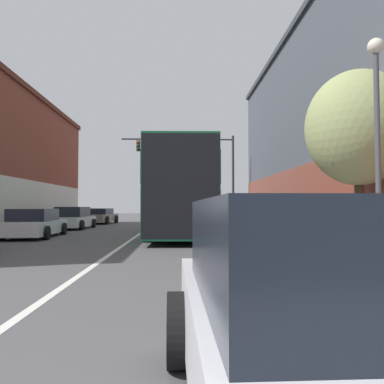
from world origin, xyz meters
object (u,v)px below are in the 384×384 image
parked_car_left_near (74,219)px  traffic_signal_gantry (196,158)px  parked_car_left_distant (35,224)px  street_lamp (378,144)px  street_tree_near (358,128)px  hatchback_foreground (358,332)px  bus (182,190)px  parked_car_left_mid (100,216)px

parked_car_left_near → traffic_signal_gantry: 10.28m
parked_car_left_near → traffic_signal_gantry: traffic_signal_gantry is taller
parked_car_left_distant → street_lamp: size_ratio=1.06×
parked_car_left_distant → street_tree_near: bearing=-124.6°
hatchback_foreground → traffic_signal_gantry: size_ratio=0.47×
bus → traffic_signal_gantry: 10.55m
traffic_signal_gantry → street_lamp: size_ratio=1.89×
parked_car_left_distant → parked_car_left_near: bearing=-3.4°
traffic_signal_gantry → hatchback_foreground: bearing=-90.8°
bus → parked_car_left_distant: bus is taller
parked_car_left_mid → parked_car_left_distant: 13.30m
parked_car_left_mid → parked_car_left_distant: (-0.07, -13.30, 0.00)m
street_lamp → street_tree_near: street_tree_near is taller
parked_car_left_mid → parked_car_left_distant: parked_car_left_distant is taller
hatchback_foreground → parked_car_left_distant: size_ratio=0.83×
parked_car_left_mid → traffic_signal_gantry: (7.58, -1.89, 4.45)m
parked_car_left_mid → street_tree_near: bearing=-145.6°
hatchback_foreground → parked_car_left_mid: bearing=13.5°
parked_car_left_near → parked_car_left_distant: parked_car_left_near is taller
street_lamp → parked_car_left_mid: bearing=113.1°
parked_car_left_near → street_lamp: size_ratio=0.95×
traffic_signal_gantry → street_tree_near: (3.60, -18.11, -1.54)m
hatchback_foreground → parked_car_left_distant: (-7.30, 14.69, -0.06)m
hatchback_foreground → parked_car_left_near: hatchback_foreground is taller
parked_car_left_distant → street_lamp: street_lamp is taller
hatchback_foreground → parked_car_left_mid: size_ratio=0.86×
hatchback_foreground → traffic_signal_gantry: traffic_signal_gantry is taller
bus → parked_car_left_distant: bearing=102.7°
hatchback_foreground → street_tree_near: street_tree_near is taller
parked_car_left_mid → traffic_signal_gantry: bearing=-98.8°
parked_car_left_near → street_lamp: street_lamp is taller
traffic_signal_gantry → street_tree_near: 18.53m
bus → street_lamp: street_lamp is taller
parked_car_left_distant → street_tree_near: 13.42m
hatchback_foreground → parked_car_left_mid: hatchback_foreground is taller
bus → hatchback_foreground: (0.79, -16.03, -1.48)m
street_lamp → traffic_signal_gantry: bearing=96.3°
street_tree_near → traffic_signal_gantry: bearing=101.2°
street_lamp → parked_car_left_distant: bearing=135.2°
hatchback_foreground → parked_car_left_distant: bearing=25.4°
bus → parked_car_left_near: (-6.55, 4.90, -1.50)m
parked_car_left_mid → street_lamp: street_lamp is taller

